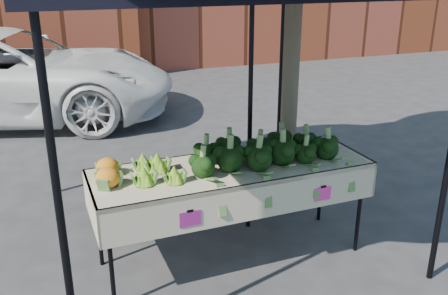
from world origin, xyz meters
TOP-DOWN VIEW (x-y plane):
  - ground at (0.00, 0.00)m, footprint 90.00×90.00m
  - table at (0.18, 0.07)m, footprint 2.41×0.84m
  - canopy at (0.20, 0.63)m, footprint 3.16×3.16m
  - broccoli_heap at (0.45, 0.09)m, footprint 1.38×0.58m
  - romanesco_cluster at (-0.49, 0.10)m, footprint 0.44×0.58m
  - cauliflower_pair at (-0.86, 0.13)m, footprint 0.24×0.44m

SIDE VIEW (x-z plane):
  - ground at x=0.00m, z-range 0.00..0.00m
  - table at x=0.18m, z-range 0.00..0.90m
  - cauliflower_pair at x=-0.86m, z-range 0.90..1.09m
  - romanesco_cluster at x=-0.49m, z-range 0.90..1.11m
  - broccoli_heap at x=0.45m, z-range 0.90..1.17m
  - canopy at x=0.20m, z-range 0.00..2.74m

